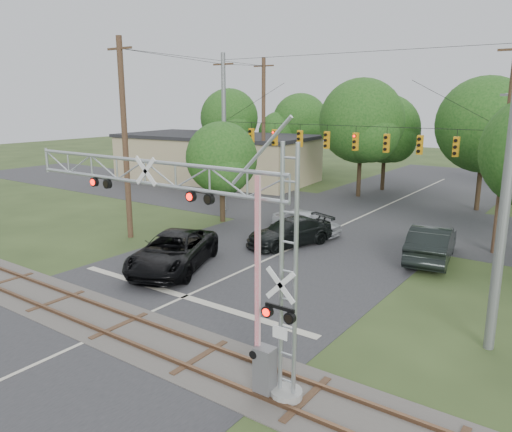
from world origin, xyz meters
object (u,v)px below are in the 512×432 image
Objects in this scene: crossing_gantry at (194,229)px; pickup_black at (173,251)px; commercial_building at (217,157)px; sedan_silver at (306,222)px; traffic_signal_span at (353,141)px; car_dark at (290,232)px.

crossing_gantry reaches higher than pickup_black.
sedan_silver is at bearing -41.47° from commercial_building.
sedan_silver is at bearing -125.61° from traffic_signal_span.
sedan_silver is (2.05, 9.63, -0.14)m from pickup_black.
car_dark is 1.19× the size of sedan_silver.
crossing_gantry reaches higher than car_dark.
traffic_signal_span is 5.85m from sedan_silver.
sedan_silver is at bearing 54.98° from pickup_black.
commercial_building is at bearing 160.92° from car_dark.
pickup_black is (-7.23, 6.22, -3.59)m from crossing_gantry.
commercial_building is at bearing 151.68° from traffic_signal_span.
crossing_gantry is at bearing -63.74° from pickup_black.
car_dark is at bearing 47.14° from pickup_black.
pickup_black is at bearing 172.09° from sedan_silver.
commercial_building is at bearing 102.53° from pickup_black.
sedan_silver is at bearing 120.85° from car_dark.
traffic_signal_span is 23.35m from commercial_building.
sedan_silver is at bearing 108.09° from crossing_gantry.
car_dark is at bearing -166.36° from sedan_silver.
traffic_signal_span is at bearing -31.50° from sedan_silver.
traffic_signal_span is 4.29× the size of sedan_silver.
traffic_signal_span reaches higher than pickup_black.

